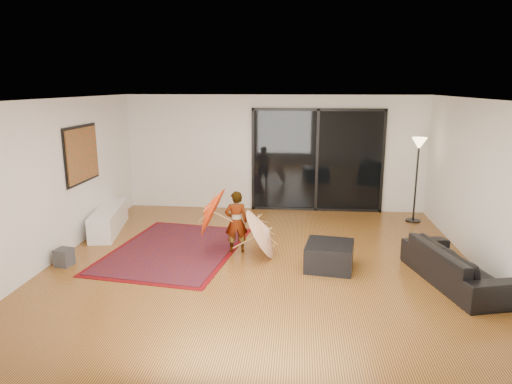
# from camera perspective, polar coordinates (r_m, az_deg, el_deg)

# --- Properties ---
(floor) EXTENTS (7.00, 7.00, 0.00)m
(floor) POSITION_cam_1_polar(r_m,az_deg,el_deg) (7.71, 0.72, -8.98)
(floor) COLOR #A46E2D
(floor) RESTS_ON ground
(ceiling) EXTENTS (7.00, 7.00, 0.00)m
(ceiling) POSITION_cam_1_polar(r_m,az_deg,el_deg) (7.14, 0.78, 11.51)
(ceiling) COLOR white
(ceiling) RESTS_ON wall_back
(wall_back) EXTENTS (7.00, 0.00, 7.00)m
(wall_back) POSITION_cam_1_polar(r_m,az_deg,el_deg) (10.74, 2.30, 4.85)
(wall_back) COLOR silver
(wall_back) RESTS_ON floor
(wall_front) EXTENTS (7.00, 0.00, 7.00)m
(wall_front) POSITION_cam_1_polar(r_m,az_deg,el_deg) (3.98, -3.49, -9.95)
(wall_front) COLOR silver
(wall_front) RESTS_ON floor
(wall_left) EXTENTS (0.00, 7.00, 7.00)m
(wall_left) POSITION_cam_1_polar(r_m,az_deg,el_deg) (8.35, -23.95, 1.28)
(wall_left) COLOR silver
(wall_left) RESTS_ON floor
(wall_right) EXTENTS (0.00, 7.00, 7.00)m
(wall_right) POSITION_cam_1_polar(r_m,az_deg,el_deg) (7.84, 27.16, 0.25)
(wall_right) COLOR silver
(wall_right) RESTS_ON floor
(sliding_door) EXTENTS (3.06, 0.07, 2.40)m
(sliding_door) POSITION_cam_1_polar(r_m,az_deg,el_deg) (10.72, 7.64, 3.92)
(sliding_door) COLOR black
(sliding_door) RESTS_ON wall_back
(painting) EXTENTS (0.04, 1.28, 1.08)m
(painting) POSITION_cam_1_polar(r_m,az_deg,el_deg) (9.15, -20.91, 4.43)
(painting) COLOR black
(painting) RESTS_ON wall_left
(media_console) EXTENTS (0.76, 1.81, 0.49)m
(media_console) POSITION_cam_1_polar(r_m,az_deg,el_deg) (9.77, -17.91, -3.29)
(media_console) COLOR white
(media_console) RESTS_ON floor
(speaker) EXTENTS (0.29, 0.29, 0.29)m
(speaker) POSITION_cam_1_polar(r_m,az_deg,el_deg) (8.24, -22.89, -7.52)
(speaker) COLOR #424244
(speaker) RESTS_ON floor
(persian_rug) EXTENTS (2.53, 3.25, 0.02)m
(persian_rug) POSITION_cam_1_polar(r_m,az_deg,el_deg) (8.44, -10.08, -7.10)
(persian_rug) COLOR #63080D
(persian_rug) RESTS_ON floor
(sofa) EXTENTS (1.24, 2.10, 0.57)m
(sofa) POSITION_cam_1_polar(r_m,az_deg,el_deg) (7.53, 23.65, -8.36)
(sofa) COLOR black
(sofa) RESTS_ON floor
(ottoman) EXTENTS (0.85, 0.85, 0.42)m
(ottoman) POSITION_cam_1_polar(r_m,az_deg,el_deg) (7.57, 9.16, -7.87)
(ottoman) COLOR black
(ottoman) RESTS_ON floor
(floor_lamp) EXTENTS (0.32, 0.32, 1.84)m
(floor_lamp) POSITION_cam_1_polar(r_m,az_deg,el_deg) (10.29, 19.62, 4.28)
(floor_lamp) COLOR black
(floor_lamp) RESTS_ON floor
(child) EXTENTS (0.46, 0.35, 1.12)m
(child) POSITION_cam_1_polar(r_m,az_deg,el_deg) (8.07, -2.50, -3.76)
(child) COLOR #999999
(child) RESTS_ON floor
(parasol_orange) EXTENTS (0.56, 0.93, 0.91)m
(parasol_orange) POSITION_cam_1_polar(r_m,az_deg,el_deg) (8.06, -6.44, -2.54)
(parasol_orange) COLOR #FB3C0D
(parasol_orange) RESTS_ON child
(parasol_white) EXTENTS (0.63, 0.92, 0.97)m
(parasol_white) POSITION_cam_1_polar(r_m,az_deg,el_deg) (7.88, 1.70, -4.58)
(parasol_white) COLOR silver
(parasol_white) RESTS_ON floor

